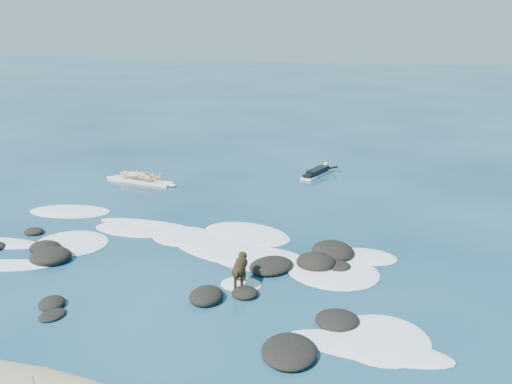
% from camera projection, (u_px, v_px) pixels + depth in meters
% --- Properties ---
extents(ground, '(160.00, 160.00, 0.00)m').
position_uv_depth(ground, '(178.00, 255.00, 16.80)').
color(ground, '#0A2642').
rests_on(ground, ground).
extents(reef_rocks, '(13.46, 7.72, 0.50)m').
position_uv_depth(reef_rocks, '(157.00, 269.00, 15.62)').
color(reef_rocks, black).
rests_on(reef_rocks, ground).
extents(breaking_foam, '(14.82, 7.83, 0.12)m').
position_uv_depth(breaking_foam, '(207.00, 254.00, 16.88)').
color(breaking_foam, white).
rests_on(breaking_foam, ground).
extents(standing_surfer_rig, '(3.51, 0.85, 2.00)m').
position_uv_depth(standing_surfer_rig, '(139.00, 165.00, 24.09)').
color(standing_surfer_rig, '#F9F0C7').
rests_on(standing_surfer_rig, ground).
extents(paddling_surfer_rig, '(1.35, 2.53, 0.44)m').
position_uv_depth(paddling_surfer_rig, '(318.00, 172.00, 25.44)').
color(paddling_surfer_rig, white).
rests_on(paddling_surfer_rig, ground).
extents(dog, '(0.46, 1.28, 0.81)m').
position_uv_depth(dog, '(240.00, 266.00, 14.73)').
color(dog, black).
rests_on(dog, ground).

